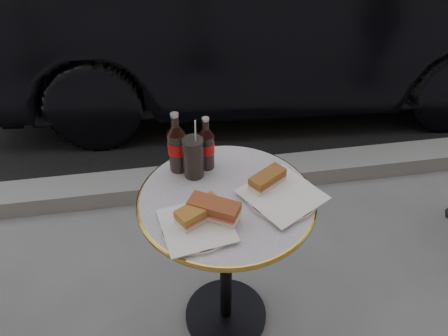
{
  "coord_description": "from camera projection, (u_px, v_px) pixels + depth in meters",
  "views": [
    {
      "loc": [
        -0.19,
        -1.1,
        1.76
      ],
      "look_at": [
        0.0,
        0.05,
        0.82
      ],
      "focal_mm": 35.0,
      "sensor_mm": 36.0,
      "label": 1
    }
  ],
  "objects": [
    {
      "name": "curb",
      "position": [
        202.0,
        180.0,
        2.63
      ],
      "size": [
        40.0,
        0.2,
        0.12
      ],
      "primitive_type": "cube",
      "color": "gray",
      "rests_on": "ground"
    },
    {
      "name": "cola_bottle_left",
      "position": [
        177.0,
        142.0,
        1.55
      ],
      "size": [
        0.09,
        0.09,
        0.24
      ],
      "primitive_type": null,
      "rotation": [
        0.0,
        0.0,
        -0.31
      ],
      "color": "black",
      "rests_on": "bistro_table"
    },
    {
      "name": "plate_right",
      "position": [
        282.0,
        196.0,
        1.5
      ],
      "size": [
        0.32,
        0.32,
        0.01
      ],
      "primitive_type": "cylinder",
      "rotation": [
        0.0,
        0.0,
        0.34
      ],
      "color": "silver",
      "rests_on": "bistro_table"
    },
    {
      "name": "sandwich_left_a",
      "position": [
        199.0,
        213.0,
        1.39
      ],
      "size": [
        0.17,
        0.14,
        0.05
      ],
      "primitive_type": "cube",
      "rotation": [
        0.0,
        0.0,
        0.53
      ],
      "color": "#A96D2B",
      "rests_on": "plate_left"
    },
    {
      "name": "cola_bottle_right",
      "position": [
        206.0,
        143.0,
        1.57
      ],
      "size": [
        0.08,
        0.08,
        0.21
      ],
      "primitive_type": null,
      "rotation": [
        0.0,
        0.0,
        -0.31
      ],
      "color": "black",
      "rests_on": "bistro_table"
    },
    {
      "name": "sandwich_left_b",
      "position": [
        214.0,
        210.0,
        1.4
      ],
      "size": [
        0.18,
        0.15,
        0.06
      ],
      "primitive_type": "cube",
      "rotation": [
        0.0,
        0.0,
        -0.53
      ],
      "color": "brown",
      "rests_on": "plate_left"
    },
    {
      "name": "parked_car",
      "position": [
        271.0,
        9.0,
        3.14
      ],
      "size": [
        1.69,
        4.19,
        1.35
      ],
      "primitive_type": "imported",
      "rotation": [
        0.0,
        0.0,
        1.5
      ],
      "color": "black",
      "rests_on": "ground"
    },
    {
      "name": "cola_glass",
      "position": [
        193.0,
        157.0,
        1.55
      ],
      "size": [
        0.08,
        0.08,
        0.16
      ],
      "primitive_type": "cylinder",
      "rotation": [
        0.0,
        0.0,
        0.01
      ],
      "color": "black",
      "rests_on": "bistro_table"
    },
    {
      "name": "ground",
      "position": [
        226.0,
        316.0,
        1.97
      ],
      "size": [
        80.0,
        80.0,
        0.0
      ],
      "primitive_type": "plane",
      "color": "slate",
      "rests_on": "ground"
    },
    {
      "name": "sandwich_right",
      "position": [
        267.0,
        180.0,
        1.52
      ],
      "size": [
        0.15,
        0.13,
        0.05
      ],
      "primitive_type": "cube",
      "rotation": [
        0.0,
        0.0,
        0.59
      ],
      "color": "brown",
      "rests_on": "plate_right"
    },
    {
      "name": "plate_left",
      "position": [
        197.0,
        227.0,
        1.39
      ],
      "size": [
        0.23,
        0.23,
        0.01
      ],
      "primitive_type": "cylinder",
      "rotation": [
        0.0,
        0.0,
        -0.01
      ],
      "color": "silver",
      "rests_on": "bistro_table"
    },
    {
      "name": "bistro_table",
      "position": [
        226.0,
        264.0,
        1.74
      ],
      "size": [
        0.62,
        0.62,
        0.73
      ],
      "primitive_type": null,
      "color": "#BAB2C4",
      "rests_on": "ground"
    }
  ]
}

